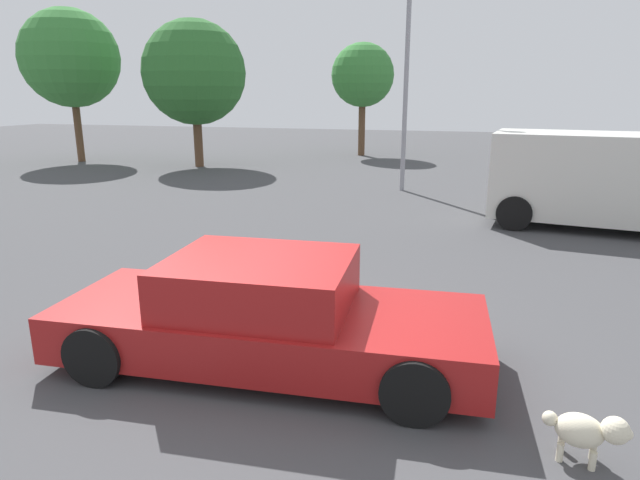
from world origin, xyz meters
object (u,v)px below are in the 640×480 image
Objects in this scene: sedan_foreground at (267,316)px; dog at (588,431)px; light_post_near at (408,22)px; van_white at (620,179)px.

dog is (3.10, -0.88, -0.27)m from sedan_foreground.
light_post_near is (-0.08, 11.60, 4.35)m from sedan_foreground.
sedan_foreground is 7.25× the size of dog.
sedan_foreground reaches higher than dog.
sedan_foreground is 12.39m from light_post_near.
van_white is 7.42m from light_post_near.
light_post_near is at bearing 86.60° from sedan_foreground.
dog is 9.05m from van_white.
sedan_foreground is 0.86× the size of van_white.
light_post_near reaches higher than van_white.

